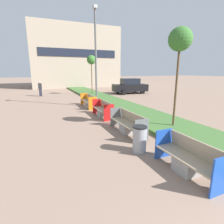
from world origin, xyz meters
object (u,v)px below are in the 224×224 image
object	(u,v)px
sapling_tree_near	(180,41)
parked_car_distant	(130,86)
street_lamp_post	(96,54)
litter_bin	(140,139)
bench_grey_frame	(128,125)
bench_orange_frame	(89,102)
sapling_tree_far	(91,60)
bench_blue_frame	(188,160)
bench_red_frame	(103,111)
pedestrian_walking	(40,89)

from	to	relation	value
sapling_tree_near	parked_car_distant	world-z (taller)	sapling_tree_near
street_lamp_post	sapling_tree_near	size ratio (longest dim) A/B	1.57
litter_bin	parked_car_distant	size ratio (longest dim) A/B	0.21
bench_grey_frame	bench_orange_frame	xyz separation A→B (m)	(0.00, 6.43, 0.00)
sapling_tree_near	sapling_tree_far	bearing A→B (deg)	90.00
sapling_tree_near	parked_car_distant	size ratio (longest dim) A/B	1.04
bench_blue_frame	street_lamp_post	size ratio (longest dim) A/B	0.28
bench_red_frame	bench_orange_frame	world-z (taller)	same
bench_orange_frame	parked_car_distant	world-z (taller)	parked_car_distant
bench_blue_frame	parked_car_distant	xyz separation A→B (m)	(7.00, 15.98, 0.55)
street_lamp_post	parked_car_distant	distance (m)	9.44
street_lamp_post	bench_grey_frame	bearing A→B (deg)	-95.52
parked_car_distant	bench_orange_frame	bearing A→B (deg)	-131.74
sapling_tree_near	pedestrian_walking	world-z (taller)	sapling_tree_near
bench_blue_frame	pedestrian_walking	distance (m)	18.08
bench_grey_frame	litter_bin	bearing A→B (deg)	-106.15
bench_orange_frame	litter_bin	bearing A→B (deg)	-93.67
bench_orange_frame	sapling_tree_far	distance (m)	7.87
parked_car_distant	street_lamp_post	bearing A→B (deg)	-128.53
bench_orange_frame	parked_car_distant	bearing A→B (deg)	41.14
bench_blue_frame	sapling_tree_near	distance (m)	5.29
sapling_tree_far	parked_car_distant	size ratio (longest dim) A/B	1.02
street_lamp_post	sapling_tree_far	xyz separation A→B (m)	(1.68, 6.79, -0.07)
bench_blue_frame	sapling_tree_far	bearing A→B (deg)	82.11
bench_red_frame	litter_bin	distance (m)	5.04
street_lamp_post	pedestrian_walking	bearing A→B (deg)	116.02
bench_orange_frame	parked_car_distant	size ratio (longest dim) A/B	0.56
bench_red_frame	bench_grey_frame	bearing A→B (deg)	-89.94
bench_red_frame	sapling_tree_near	bearing A→B (deg)	-57.04
bench_red_frame	pedestrian_walking	distance (m)	11.63
sapling_tree_near	sapling_tree_far	xyz separation A→B (m)	(-0.00, 13.43, -0.10)
bench_orange_frame	litter_bin	world-z (taller)	bench_orange_frame
bench_blue_frame	bench_orange_frame	world-z (taller)	same
bench_blue_frame	bench_red_frame	size ratio (longest dim) A/B	0.93
street_lamp_post	pedestrian_walking	size ratio (longest dim) A/B	4.41
bench_grey_frame	bench_red_frame	size ratio (longest dim) A/B	1.13
bench_blue_frame	bench_orange_frame	xyz separation A→B (m)	(0.01, 9.87, 0.01)
sapling_tree_near	bench_orange_frame	bearing A→B (deg)	108.64
sapling_tree_near	bench_blue_frame	bearing A→B (deg)	-126.46
street_lamp_post	sapling_tree_far	size ratio (longest dim) A/B	1.60
bench_grey_frame	sapling_tree_near	distance (m)	4.29
bench_grey_frame	litter_bin	distance (m)	1.90
pedestrian_walking	parked_car_distant	size ratio (longest dim) A/B	0.37
litter_bin	bench_blue_frame	bearing A→B (deg)	-72.03
sapling_tree_near	parked_car_distant	distance (m)	14.06
street_lamp_post	parked_car_distant	xyz separation A→B (m)	(6.39, 6.24, -3.06)
sapling_tree_near	parked_car_distant	bearing A→B (deg)	69.91
pedestrian_walking	bench_orange_frame	bearing A→B (deg)	-67.25
street_lamp_post	litter_bin	bearing A→B (deg)	-97.97
bench_red_frame	sapling_tree_far	bearing A→B (deg)	76.98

